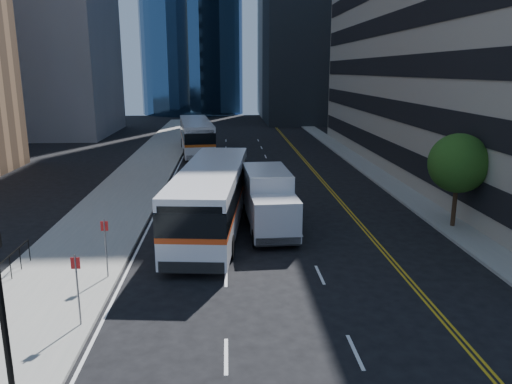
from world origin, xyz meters
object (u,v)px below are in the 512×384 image
bus_rear (196,135)px  bus_front (212,196)px  box_truck (269,200)px  street_tree (458,163)px  lamp_post (2,310)px

bus_rear → bus_front: bearing=-91.6°
bus_front → bus_rear: 26.43m
bus_front → box_truck: (3.08, -0.10, -0.23)m
street_tree → bus_front: street_tree is taller
lamp_post → bus_front: size_ratio=0.33×
lamp_post → box_truck: 16.30m
bus_rear → box_truck: 26.97m
street_tree → box_truck: 10.35m
street_tree → box_truck: size_ratio=0.75×
bus_front → street_tree: bearing=4.2°
street_tree → lamp_post: size_ratio=1.12×
bus_rear → box_truck: (5.43, -26.42, -0.18)m
street_tree → box_truck: (-10.16, 0.26, -1.95)m
lamp_post → bus_rear: 40.76m
bus_front → box_truck: 3.09m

